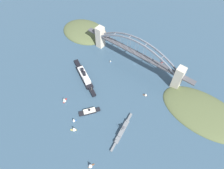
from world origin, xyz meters
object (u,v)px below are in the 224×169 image
object	(u,v)px
ocean_liner	(84,76)
small_boat_5	(74,129)
harbor_ferry_steamer	(89,111)
small_boat_4	(74,120)
harbor_arch_bridge	(136,54)
naval_cruiser	(122,131)
small_boat_3	(64,100)
small_boat_0	(146,94)
small_boat_2	(110,61)
seaplane_taxiing_near_bridge	(163,62)
small_boat_1	(90,165)

from	to	relation	value
ocean_liner	small_boat_5	bearing A→B (deg)	124.62
harbor_ferry_steamer	small_boat_4	world-z (taller)	small_boat_4
harbor_arch_bridge	ocean_liner	xyz separation A→B (m)	(58.67, 95.01, -23.20)
ocean_liner	naval_cruiser	distance (m)	137.79
small_boat_4	small_boat_3	bearing A→B (deg)	-22.97
small_boat_0	small_boat_5	size ratio (longest dim) A/B	0.81
small_boat_0	small_boat_2	xyz separation A→B (m)	(107.56, -27.65, -0.49)
naval_cruiser	seaplane_taxiing_near_bridge	world-z (taller)	naval_cruiser
small_boat_1	small_boat_5	bearing A→B (deg)	-23.32
ocean_liner	small_boat_3	size ratio (longest dim) A/B	7.83
seaplane_taxiing_near_bridge	small_boat_4	distance (m)	224.40
small_boat_2	naval_cruiser	bearing A→B (deg)	135.41
small_boat_0	small_boat_3	distance (m)	152.47
naval_cruiser	small_boat_3	xyz separation A→B (m)	(119.37, 17.87, 2.70)
naval_cruiser	small_boat_3	bearing A→B (deg)	8.51
small_boat_1	small_boat_3	bearing A→B (deg)	-25.78
ocean_liner	small_boat_4	bearing A→B (deg)	122.64
ocean_liner	harbor_ferry_steamer	distance (m)	81.18
harbor_ferry_steamer	small_boat_2	world-z (taller)	harbor_ferry_steamer
small_boat_1	small_boat_3	distance (m)	127.61
harbor_arch_bridge	naval_cruiser	world-z (taller)	harbor_arch_bridge
naval_cruiser	small_boat_5	size ratio (longest dim) A/B	6.95
naval_cruiser	harbor_arch_bridge	bearing A→B (deg)	-63.39
seaplane_taxiing_near_bridge	small_boat_3	size ratio (longest dim) A/B	0.86
small_boat_0	small_boat_1	distance (m)	159.92
seaplane_taxiing_near_bridge	small_boat_2	distance (m)	113.69
seaplane_taxiing_near_bridge	small_boat_1	bearing A→B (deg)	94.56
ocean_liner	small_boat_0	size ratio (longest dim) A/B	11.18
small_boat_5	small_boat_3	bearing A→B (deg)	-28.38
ocean_liner	small_boat_4	xyz separation A→B (m)	(-52.88, 82.57, -1.21)
harbor_ferry_steamer	small_boat_1	xyz separation A→B (m)	(-63.43, 67.37, 2.43)
harbor_ferry_steamer	small_boat_3	size ratio (longest dim) A/B	2.89
ocean_liner	small_boat_0	distance (m)	127.79
harbor_arch_bridge	harbor_ferry_steamer	xyz separation A→B (m)	(-3.06, 147.65, -26.14)
ocean_liner	small_boat_1	distance (m)	173.40
small_boat_0	seaplane_taxiing_near_bridge	bearing A→B (deg)	-80.16
small_boat_1	small_boat_2	xyz separation A→B (m)	(111.33, -187.51, -1.91)
small_boat_0	small_boat_2	distance (m)	111.06
small_boat_1	small_boat_2	size ratio (longest dim) A/B	1.60
small_boat_5	naval_cruiser	bearing A→B (deg)	-143.77
small_boat_2	small_boat_4	size ratio (longest dim) A/B	0.73
small_boat_3	small_boat_4	size ratio (longest dim) A/B	1.32
harbor_arch_bridge	small_boat_0	bearing A→B (deg)	138.68
ocean_liner	seaplane_taxiing_near_bridge	size ratio (longest dim) A/B	9.05
harbor_ferry_steamer	small_boat_2	xyz separation A→B (m)	(47.90, -120.15, 0.52)
harbor_arch_bridge	seaplane_taxiing_near_bridge	world-z (taller)	harbor_arch_bridge
harbor_ferry_steamer	small_boat_0	xyz separation A→B (m)	(-59.67, -92.50, 1.01)
harbor_arch_bridge	small_boat_0	size ratio (longest dim) A/B	29.44
small_boat_1	small_boat_4	bearing A→B (deg)	-27.38
seaplane_taxiing_near_bridge	small_boat_4	size ratio (longest dim) A/B	1.14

